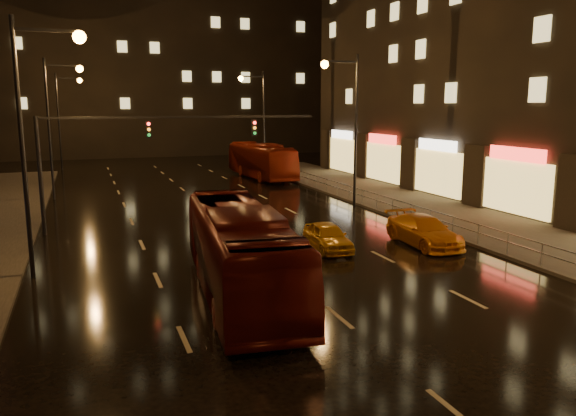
{
  "coord_description": "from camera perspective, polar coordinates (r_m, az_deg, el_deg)",
  "views": [
    {
      "loc": [
        -7.44,
        -11.56,
        6.73
      ],
      "look_at": [
        0.49,
        10.15,
        2.5
      ],
      "focal_mm": 35.0,
      "sensor_mm": 36.0,
      "label": 1
    }
  ],
  "objects": [
    {
      "name": "ground",
      "position": [
        33.11,
        -6.67,
        -1.43
      ],
      "size": [
        140.0,
        140.0,
        0.0
      ],
      "primitive_type": "plane",
      "color": "black",
      "rests_on": "ground"
    },
    {
      "name": "sidewalk_right",
      "position": [
        34.47,
        17.83,
        -1.26
      ],
      "size": [
        7.0,
        70.0,
        0.15
      ],
      "primitive_type": "cube",
      "color": "#38332D",
      "rests_on": "ground"
    },
    {
      "name": "building_distant",
      "position": [
        85.09,
        -12.79,
        17.74
      ],
      "size": [
        44.0,
        16.0,
        36.0
      ],
      "primitive_type": "cube",
      "color": "black",
      "rests_on": "ground"
    },
    {
      "name": "traffic_signal",
      "position": [
        31.71,
        -15.83,
        6.38
      ],
      "size": [
        15.31,
        0.32,
        6.2
      ],
      "color": "black",
      "rests_on": "ground"
    },
    {
      "name": "railing_right",
      "position": [
        34.91,
        10.6,
        0.58
      ],
      "size": [
        0.05,
        56.0,
        1.0
      ],
      "color": "#99999E",
      "rests_on": "sidewalk_right"
    },
    {
      "name": "bus_red",
      "position": [
        20.2,
        -4.92,
        -4.37
      ],
      "size": [
        3.84,
        11.73,
        3.21
      ],
      "primitive_type": "imported",
      "rotation": [
        0.0,
        0.0,
        -0.1
      ],
      "color": "#500E0B",
      "rests_on": "ground"
    },
    {
      "name": "bus_curb",
      "position": [
        52.84,
        -2.75,
        4.82
      ],
      "size": [
        3.37,
        11.81,
        3.25
      ],
      "primitive_type": "imported",
      "rotation": [
        0.0,
        0.0,
        0.05
      ],
      "color": "maroon",
      "rests_on": "ground"
    },
    {
      "name": "taxi_near",
      "position": [
        26.54,
        4.05,
        -2.9
      ],
      "size": [
        1.8,
        3.9,
        1.29
      ],
      "primitive_type": "imported",
      "rotation": [
        0.0,
        0.0,
        -0.07
      ],
      "color": "orange",
      "rests_on": "ground"
    },
    {
      "name": "taxi_far",
      "position": [
        28.13,
        13.63,
        -2.27
      ],
      "size": [
        2.1,
        4.98,
        1.43
      ],
      "primitive_type": "imported",
      "rotation": [
        0.0,
        0.0,
        -0.02
      ],
      "color": "orange",
      "rests_on": "ground"
    }
  ]
}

